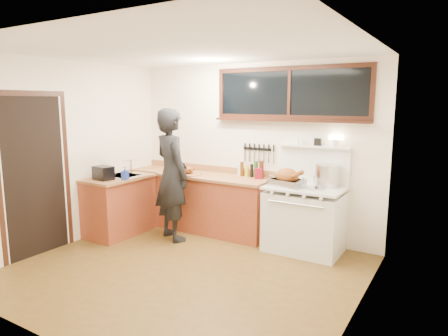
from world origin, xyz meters
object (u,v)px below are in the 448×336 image
Objects in this scene: vintage_stove at (305,217)px; man at (172,175)px; roast_turkey at (287,179)px; cutting_board at (188,171)px.

vintage_stove is 0.82× the size of man.
vintage_stove is 3.30× the size of roast_turkey.
vintage_stove is 0.59m from roast_turkey.
man is at bearing -165.36° from roast_turkey.
man is 0.43m from cutting_board.
vintage_stove is 2.00m from man.
man reaches higher than cutting_board.
roast_turkey is (-0.22, -0.12, 0.53)m from vintage_stove.
cutting_board is at bearing -179.94° from roast_turkey.
cutting_board is at bearing -176.16° from vintage_stove.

